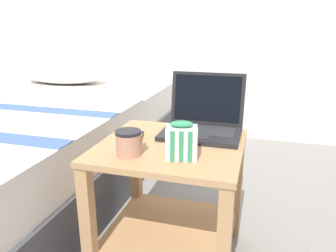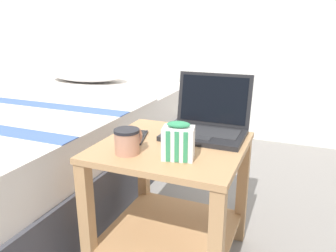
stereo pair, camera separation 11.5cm
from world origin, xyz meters
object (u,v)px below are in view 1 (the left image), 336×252
(snack_bag, at_px, (181,141))
(cell_phone, at_px, (133,138))
(laptop, at_px, (203,122))
(bed, at_px, (5,139))
(mug_front_left, at_px, (129,141))

(snack_bag, relative_size, cell_phone, 0.77)
(laptop, bearing_deg, bed, 167.46)
(mug_front_left, height_order, snack_bag, snack_bag)
(bed, distance_m, mug_front_left, 1.25)
(bed, distance_m, laptop, 1.33)
(laptop, height_order, cell_phone, laptop)
(snack_bag, bearing_deg, laptop, 85.89)
(mug_front_left, height_order, cell_phone, mug_front_left)
(bed, height_order, snack_bag, snack_bag)
(snack_bag, bearing_deg, cell_phone, 150.79)
(laptop, relative_size, snack_bag, 2.42)
(bed, bearing_deg, laptop, -12.54)
(bed, relative_size, mug_front_left, 15.49)
(snack_bag, height_order, cell_phone, snack_bag)
(laptop, bearing_deg, cell_phone, -147.66)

